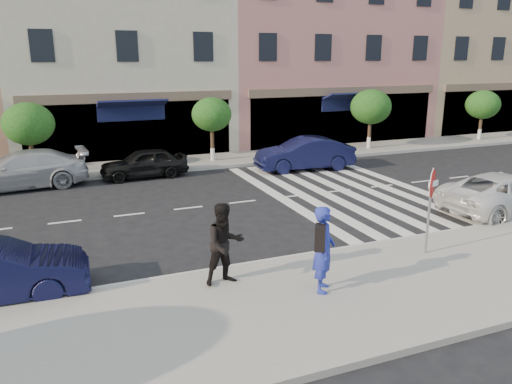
% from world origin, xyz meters
% --- Properties ---
extents(ground, '(120.00, 120.00, 0.00)m').
position_xyz_m(ground, '(0.00, 0.00, 0.00)').
color(ground, black).
rests_on(ground, ground).
extents(sidewalk_near, '(60.00, 4.50, 0.15)m').
position_xyz_m(sidewalk_near, '(0.00, -3.75, 0.07)').
color(sidewalk_near, gray).
rests_on(sidewalk_near, ground).
extents(sidewalk_far, '(60.00, 3.00, 0.15)m').
position_xyz_m(sidewalk_far, '(0.00, 11.00, 0.07)').
color(sidewalk_far, gray).
rests_on(sidewalk_far, ground).
extents(building_centre, '(11.00, 9.00, 11.00)m').
position_xyz_m(building_centre, '(-0.50, 17.00, 5.50)').
color(building_centre, beige).
rests_on(building_centre, ground).
extents(building_east_mid, '(13.00, 9.00, 13.00)m').
position_xyz_m(building_east_mid, '(11.50, 17.00, 6.50)').
color(building_east_mid, '#AD6F67').
rests_on(building_east_mid, ground).
extents(building_east_far, '(12.00, 9.00, 12.00)m').
position_xyz_m(building_east_far, '(24.00, 17.00, 6.00)').
color(building_east_far, tan).
rests_on(building_east_far, ground).
extents(street_tree_wb, '(2.10, 2.10, 3.06)m').
position_xyz_m(street_tree_wb, '(-5.00, 10.80, 2.31)').
color(street_tree_wb, '#473323').
rests_on(street_tree_wb, sidewalk_far).
extents(street_tree_c, '(1.90, 1.90, 3.04)m').
position_xyz_m(street_tree_c, '(3.00, 10.80, 2.36)').
color(street_tree_c, '#473323').
rests_on(street_tree_c, sidewalk_far).
extents(street_tree_ea, '(2.20, 2.20, 3.19)m').
position_xyz_m(street_tree_ea, '(12.00, 10.80, 2.39)').
color(street_tree_ea, '#473323').
rests_on(street_tree_ea, sidewalk_far).
extents(street_tree_eb, '(2.00, 2.00, 2.94)m').
position_xyz_m(street_tree_eb, '(20.00, 10.80, 2.22)').
color(street_tree_eb, '#473323').
rests_on(street_tree_eb, sidewalk_far).
extents(stop_sign, '(0.76, 0.28, 2.25)m').
position_xyz_m(stop_sign, '(4.57, -2.62, 1.81)').
color(stop_sign, gray).
rests_on(stop_sign, sidewalk_near).
extents(photographer, '(0.75, 0.83, 1.90)m').
position_xyz_m(photographer, '(1.05, -3.46, 1.10)').
color(photographer, '#212C98').
rests_on(photographer, sidewalk_near).
extents(walker, '(0.96, 0.78, 1.85)m').
position_xyz_m(walker, '(-0.80, -2.34, 1.08)').
color(walker, black).
rests_on(walker, sidewalk_near).
extents(car_near_right, '(4.91, 2.53, 1.33)m').
position_xyz_m(car_near_right, '(9.70, -0.43, 0.66)').
color(car_near_right, silver).
rests_on(car_near_right, ground).
extents(car_far_left, '(5.18, 2.38, 1.47)m').
position_xyz_m(car_far_left, '(-5.41, 9.10, 0.73)').
color(car_far_left, '#A5A5AB').
rests_on(car_far_left, ground).
extents(car_far_mid, '(3.73, 1.62, 1.25)m').
position_xyz_m(car_far_mid, '(-0.59, 9.10, 0.63)').
color(car_far_mid, black).
rests_on(car_far_mid, ground).
extents(car_far_right, '(4.62, 2.00, 1.48)m').
position_xyz_m(car_far_right, '(6.50, 7.88, 0.74)').
color(car_far_right, black).
rests_on(car_far_right, ground).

